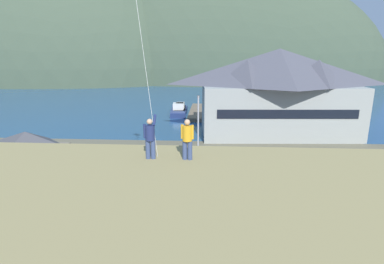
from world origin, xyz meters
The scene contains 24 objects.
ground_plane centered at (0.00, 0.00, 0.00)m, with size 600.00×600.00×0.00m, color #66604C.
parking_lot_pad centered at (0.00, 5.00, 0.05)m, with size 40.00×20.00×0.10m, color gray.
bay_water centered at (0.00, 60.00, 0.01)m, with size 360.00×84.00×0.03m, color navy.
far_hill_west_ridge centered at (-65.51, 112.51, 0.00)m, with size 121.32×75.09×93.63m, color #42513D.
far_hill_east_peak centered at (9.92, 110.49, 0.00)m, with size 126.12×51.58×86.99m, color #42513D.
harbor_lodge centered at (9.85, 22.53, 6.18)m, with size 22.04×12.75×11.54m.
storage_shed_near_lot centered at (-14.86, 4.67, 2.29)m, with size 6.54×4.95×4.41m.
storage_shed_waterside centered at (3.22, 21.35, 2.52)m, with size 5.58×6.08×4.84m.
wharf_dock centered at (-1.45, 36.75, 0.35)m, with size 3.20×15.65×0.70m.
moored_boat_wharfside centered at (-4.83, 36.60, 0.72)m, with size 2.11×6.56×2.16m.
moored_boat_outer_mooring centered at (2.06, 38.78, 0.72)m, with size 2.93×7.50×2.16m.
moored_boat_inner_slip centered at (-5.17, 35.84, 0.72)m, with size 3.36×8.66×2.16m.
parked_car_front_row_silver centered at (15.24, 6.46, 1.06)m, with size 4.31×2.27×1.82m.
parked_car_front_row_red centered at (-7.71, -0.09, 1.06)m, with size 4.26×2.18×1.82m.
parked_car_front_row_end centered at (-2.50, 5.43, 1.06)m, with size 4.27×2.19×1.82m.
parked_car_mid_row_center centered at (5.69, 5.72, 1.06)m, with size 4.29×2.23×1.82m.
parked_car_corner_spot centered at (8.47, 0.40, 1.06)m, with size 4.36×2.38×1.82m.
parked_car_back_row_left centered at (10.18, 7.09, 1.06)m, with size 4.35×2.37×1.82m.
parked_car_mid_row_near centered at (3.61, 0.25, 1.06)m, with size 4.20×2.07×1.82m.
parked_car_lone_by_shed centered at (-9.67, 7.15, 1.06)m, with size 4.33×2.31×1.82m.
parked_car_mid_row_far centered at (-12.75, -0.63, 1.06)m, with size 4.27×2.18×1.82m.
parking_light_pole centered at (-0.44, 10.56, 3.96)m, with size 0.24×0.78×6.65m.
person_kite_flyer centered at (-1.76, -6.87, 7.30)m, with size 0.51×0.67×1.86m.
person_companion centered at (-0.18, -6.88, 7.28)m, with size 0.55×0.40×1.74m.
Camera 1 is at (0.76, -18.91, 10.63)m, focal length 28.05 mm.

